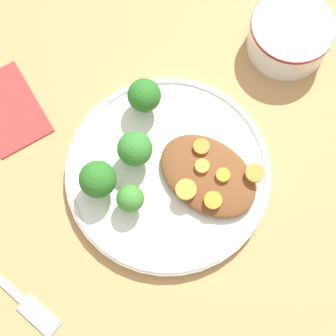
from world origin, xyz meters
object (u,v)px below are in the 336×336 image
object	(u,v)px
plate	(168,173)
fork	(13,291)
dip_bowl	(290,34)
napkin	(8,109)

from	to	relation	value
plate	fork	xyz separation A→B (m)	(-0.06, -0.24, -0.01)
plate	dip_bowl	bearing A→B (deg)	87.19
plate	napkin	xyz separation A→B (m)	(-0.23, -0.06, -0.01)
dip_bowl	napkin	world-z (taller)	dip_bowl
napkin	fork	bearing A→B (deg)	-45.62
dip_bowl	fork	xyz separation A→B (m)	(-0.07, -0.49, -0.03)
fork	napkin	xyz separation A→B (m)	(-0.17, 0.17, -0.00)
dip_bowl	napkin	size ratio (longest dim) A/B	0.81
dip_bowl	napkin	xyz separation A→B (m)	(-0.24, -0.31, -0.03)
napkin	plate	bearing A→B (deg)	14.99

